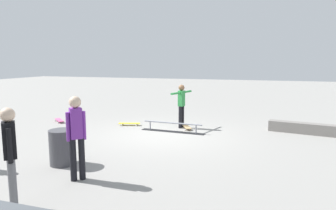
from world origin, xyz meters
TOP-DOWN VIEW (x-y plane):
  - ground_plane at (0.00, 0.00)m, footprint 60.00×60.00m
  - grind_rail at (-0.20, -0.46)m, footprint 2.26×0.36m
  - skate_ledge at (-4.41, -1.62)m, footprint 2.18×0.72m
  - skater_main at (-0.31, -1.18)m, footprint 0.46×1.23m
  - skateboard_main at (-0.53, -1.08)m, footprint 0.56×0.80m
  - bystander_black_shirt at (0.68, 5.57)m, footprint 0.32×0.32m
  - bystander_purple_shirt at (0.37, 4.21)m, footprint 0.33×0.33m
  - loose_skateboard_pink at (4.59, -0.68)m, footprint 0.74×0.67m
  - loose_skateboard_yellow at (1.65, -0.95)m, footprint 0.82×0.41m
  - trash_bin at (1.27, 3.50)m, footprint 0.61×0.61m

SIDE VIEW (x-z plane):
  - ground_plane at x=0.00m, z-range 0.00..0.00m
  - skateboard_main at x=-0.53m, z-range 0.03..0.12m
  - loose_skateboard_pink at x=4.59m, z-range 0.03..0.12m
  - loose_skateboard_yellow at x=1.65m, z-range 0.03..0.12m
  - grind_rail at x=-0.20m, z-range -0.02..0.31m
  - skate_ledge at x=-4.41m, z-range 0.00..0.36m
  - trash_bin at x=1.27m, z-range 0.00..0.83m
  - skater_main at x=-0.31m, z-range 0.13..1.70m
  - bystander_black_shirt at x=0.68m, z-range 0.11..1.79m
  - bystander_purple_shirt at x=0.37m, z-range 0.11..1.84m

